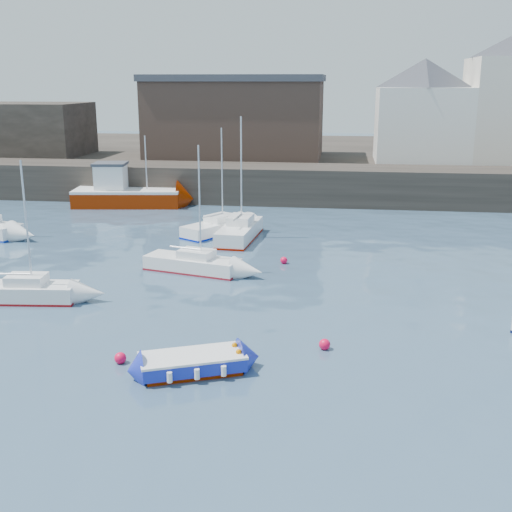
# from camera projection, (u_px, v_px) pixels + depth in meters

# --- Properties ---
(water) EXTENTS (220.00, 220.00, 0.00)m
(water) POSITION_uv_depth(u_px,v_px,m) (207.00, 399.00, 20.51)
(water) COLOR #2D4760
(water) RESTS_ON ground
(quay_wall) EXTENTS (90.00, 5.00, 3.00)m
(quay_wall) POSITION_uv_depth(u_px,v_px,m) (292.00, 184.00, 53.58)
(quay_wall) COLOR #28231E
(quay_wall) RESTS_ON ground
(land_strip) EXTENTS (90.00, 32.00, 2.80)m
(land_strip) POSITION_uv_depth(u_px,v_px,m) (305.00, 160.00, 70.82)
(land_strip) COLOR #28231E
(land_strip) RESTS_ON ground
(bldg_east_d) EXTENTS (11.14, 11.14, 8.95)m
(bldg_east_d) POSITION_uv_depth(u_px,v_px,m) (423.00, 110.00, 56.85)
(bldg_east_d) COLOR white
(bldg_east_d) RESTS_ON land_strip
(warehouse) EXTENTS (16.40, 10.40, 7.60)m
(warehouse) POSITION_uv_depth(u_px,v_px,m) (236.00, 116.00, 60.65)
(warehouse) COLOR #3D2D26
(warehouse) RESTS_ON land_strip
(bldg_west) EXTENTS (14.00, 8.00, 5.00)m
(bldg_west) POSITION_uv_depth(u_px,v_px,m) (14.00, 129.00, 62.84)
(bldg_west) COLOR #353028
(bldg_west) RESTS_ON land_strip
(blue_dinghy) EXTENTS (3.96, 2.86, 0.69)m
(blue_dinghy) POSITION_uv_depth(u_px,v_px,m) (192.00, 363.00, 22.25)
(blue_dinghy) COLOR #851E00
(blue_dinghy) RESTS_ON ground
(fishing_boat) EXTENTS (8.89, 4.27, 5.67)m
(fishing_boat) POSITION_uv_depth(u_px,v_px,m) (124.00, 192.00, 52.02)
(fishing_boat) COLOR #851E00
(fishing_boat) RESTS_ON ground
(sailboat_a) EXTENTS (5.13, 2.07, 6.50)m
(sailboat_a) POSITION_uv_depth(u_px,v_px,m) (23.00, 291.00, 29.55)
(sailboat_a) COLOR white
(sailboat_a) RESTS_ON ground
(sailboat_b) EXTENTS (5.47, 2.97, 6.71)m
(sailboat_b) POSITION_uv_depth(u_px,v_px,m) (193.00, 263.00, 34.18)
(sailboat_b) COLOR white
(sailboat_b) RESTS_ON ground
(sailboat_f) EXTENTS (2.34, 6.06, 7.72)m
(sailboat_f) POSITION_uv_depth(u_px,v_px,m) (240.00, 231.00, 41.10)
(sailboat_f) COLOR white
(sailboat_f) RESTS_ON ground
(sailboat_h) EXTENTS (4.33, 5.46, 6.92)m
(sailboat_h) POSITION_uv_depth(u_px,v_px,m) (218.00, 227.00, 42.70)
(sailboat_h) COLOR white
(sailboat_h) RESTS_ON ground
(buoy_near) EXTENTS (0.43, 0.43, 0.43)m
(buoy_near) POSITION_uv_depth(u_px,v_px,m) (121.00, 363.00, 23.13)
(buoy_near) COLOR #F20C3D
(buoy_near) RESTS_ON ground
(buoy_mid) EXTENTS (0.43, 0.43, 0.43)m
(buoy_mid) POSITION_uv_depth(u_px,v_px,m) (324.00, 349.00, 24.32)
(buoy_mid) COLOR #F20C3D
(buoy_mid) RESTS_ON ground
(buoy_far) EXTENTS (0.40, 0.40, 0.40)m
(buoy_far) POSITION_uv_depth(u_px,v_px,m) (284.00, 263.00, 35.76)
(buoy_far) COLOR #F20C3D
(buoy_far) RESTS_ON ground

